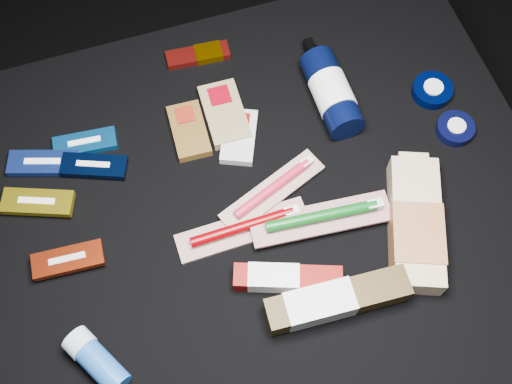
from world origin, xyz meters
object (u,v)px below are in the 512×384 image
object	(u,v)px
deodorant_stick	(96,360)
lotion_bottle	(331,93)
toothpaste_carton_red	(283,278)
bodywash_bottle	(415,226)

from	to	relation	value
deodorant_stick	lotion_bottle	bearing A→B (deg)	4.13
lotion_bottle	deodorant_stick	xyz separation A→B (m)	(-0.48, -0.32, -0.01)
deodorant_stick	toothpaste_carton_red	size ratio (longest dim) A/B	0.66
lotion_bottle	deodorant_stick	distance (m)	0.57
lotion_bottle	toothpaste_carton_red	bearing A→B (deg)	-123.24
lotion_bottle	deodorant_stick	size ratio (longest dim) A/B	1.81
deodorant_stick	toothpaste_carton_red	bearing A→B (deg)	-22.68
bodywash_bottle	deodorant_stick	distance (m)	0.52
lotion_bottle	bodywash_bottle	bearing A→B (deg)	-81.74
toothpaste_carton_red	bodywash_bottle	bearing A→B (deg)	23.24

